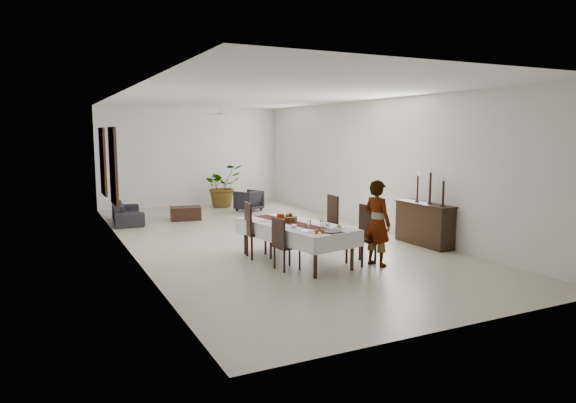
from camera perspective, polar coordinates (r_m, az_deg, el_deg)
The scene contains 85 objects.
floor at distance 11.74m, azimuth -2.56°, elevation -4.09°, with size 6.00×12.00×0.00m, color beige.
ceiling at distance 11.52m, azimuth -2.66°, elevation 11.69°, with size 6.00×12.00×0.02m, color white.
wall_back at distance 17.18m, azimuth -10.64°, elevation 4.92°, with size 6.00×0.02×3.20m, color white.
wall_front at distance 6.50m, azimuth 19.00°, elevation 0.21°, with size 6.00×0.02×3.20m, color white.
wall_left at distance 10.69m, azimuth -17.55°, elevation 3.06°, with size 0.02×12.00×3.20m, color white.
wall_right at distance 13.01m, azimuth 9.64°, elevation 4.08°, with size 0.02×12.00×3.20m, color white.
dining_table_top at distance 9.51m, azimuth 0.83°, elevation -2.67°, with size 0.95×2.27×0.05m, color black.
table_leg_fl at distance 8.51m, azimuth 3.06°, elevation -6.37°, with size 0.07×0.07×0.66m, color black.
table_leg_fr at distance 9.05m, azimuth 7.13°, elevation -5.56°, with size 0.07×0.07×0.66m, color black.
table_leg_bl at distance 10.21m, azimuth -4.74°, elevation -4.00°, with size 0.07×0.07×0.66m, color black.
table_leg_br at distance 10.67m, azimuth -0.94°, elevation -3.46°, with size 0.07×0.07×0.66m, color black.
tablecloth_top at distance 9.50m, azimuth 0.83°, elevation -2.50°, with size 1.12×2.44×0.01m, color white.
tablecloth_drape_left at distance 9.21m, azimuth -1.90°, elevation -3.71°, with size 0.01×2.44×0.28m, color white.
tablecloth_drape_right at distance 9.87m, azimuth 3.38°, elevation -2.94°, with size 0.01×2.44×0.28m, color silver.
tablecloth_drape_near at distance 8.62m, azimuth 5.79°, elevation -4.54°, with size 1.12×0.01×0.28m, color white.
tablecloth_drape_far at distance 10.50m, azimuth -3.23°, elevation -2.29°, with size 1.12×0.01×0.28m, color silver.
table_runner at distance 9.50m, azimuth 0.83°, elevation -2.46°, with size 0.33×2.37×0.00m, color #501D16.
red_pitcher at distance 9.46m, azimuth -0.83°, elevation -1.93°, with size 0.14×0.14×0.19m, color maroon.
pitcher_handle at distance 9.41m, azimuth -1.22°, elevation -1.98°, with size 0.11×0.11×0.02m, color maroon.
wine_glass_near at distance 9.09m, azimuth 3.77°, elevation -2.44°, with size 0.07×0.07×0.16m, color white.
wine_glass_mid at distance 9.03m, azimuth 2.38°, elevation -2.49°, with size 0.07×0.07×0.16m, color white.
teacup_right at distance 9.24m, azimuth 4.38°, elevation -2.60°, with size 0.09×0.09×0.06m, color white.
saucer_right at distance 9.25m, azimuth 4.38°, elevation -2.74°, with size 0.14×0.14×0.01m, color white.
teacup_left at distance 9.07m, azimuth 0.69°, elevation -2.78°, with size 0.09×0.09×0.06m, color silver.
saucer_left at distance 9.07m, azimuth 0.69°, elevation -2.92°, with size 0.14×0.14×0.01m, color white.
plate_near_right at distance 9.06m, azimuth 5.70°, elevation -2.96°, with size 0.23×0.23×0.01m, color white.
bread_near_right at distance 9.05m, azimuth 5.70°, elevation -2.80°, with size 0.09×0.09×0.09m, color tan.
plate_near_left at distance 8.78m, azimuth 2.20°, elevation -3.27°, with size 0.23×0.23×0.01m, color silver.
plate_far_left at distance 9.74m, azimuth -2.45°, elevation -2.18°, with size 0.23×0.23×0.01m, color silver.
serving_tray at distance 8.75m, azimuth 4.82°, elevation -3.32°, with size 0.34×0.34×0.02m, color #424348.
jam_jar_a at distance 8.59m, azimuth 3.91°, elevation -3.34°, with size 0.06×0.06×0.07m, color brown.
jam_jar_b at distance 8.57m, azimuth 3.18°, elevation -3.36°, with size 0.06×0.06×0.07m, color brown.
fruit_basket at distance 9.71m, azimuth 0.20°, elevation -1.96°, with size 0.28×0.28×0.09m, color brown.
fruit_red at distance 9.73m, azimuth 0.27°, elevation -1.52°, with size 0.09×0.09×0.09m, color maroon.
fruit_green at distance 9.70m, azimuth -0.08°, elevation -1.55°, with size 0.08×0.08×0.08m, color #507E25.
chair_right_near_seat at distance 9.49m, azimuth 8.14°, elevation -4.08°, with size 0.45×0.45×0.05m, color black.
chair_right_near_leg_fl at distance 9.57m, azimuth 9.68°, elevation -5.55°, with size 0.05×0.05×0.45m, color black.
chair_right_near_leg_fr at distance 9.80m, azimuth 7.99°, elevation -5.20°, with size 0.05×0.05×0.45m, color black.
chair_right_near_leg_bl at distance 9.29m, azimuth 8.23°, elevation -5.92°, with size 0.05×0.05×0.45m, color black.
chair_right_near_leg_br at distance 9.53m, azimuth 6.53°, elevation -5.54°, with size 0.05×0.05×0.45m, color black.
chair_right_near_back at distance 9.59m, azimuth 8.97°, elevation -2.10°, with size 0.45×0.04×0.58m, color black.
chair_right_far_seat at distance 10.71m, azimuth 3.97°, elevation -2.60°, with size 0.46×0.46×0.05m, color black.
chair_right_far_leg_fl at distance 10.68m, azimuth 5.32°, elevation -4.05°, with size 0.05×0.05×0.46m, color black.
chair_right_far_leg_fr at distance 11.01m, azimuth 4.43°, elevation -3.68°, with size 0.05×0.05×0.46m, color black.
chair_right_far_leg_bl at distance 10.52m, azimuth 3.47°, elevation -4.22°, with size 0.05×0.05×0.46m, color black.
chair_right_far_leg_br at distance 10.85m, azimuth 2.62°, elevation -3.83°, with size 0.05×0.05×0.46m, color black.
chair_right_far_back at distance 10.75m, azimuth 5.00°, elevation -0.87°, with size 0.46×0.04×0.59m, color black.
chair_left_near_seat at distance 9.03m, azimuth -0.11°, elevation -5.01°, with size 0.39×0.39×0.04m, color black.
chair_left_near_leg_fl at distance 9.13m, azimuth -1.51°, elevation -6.27°, with size 0.04×0.04×0.39m, color black.
chair_left_near_leg_fr at distance 8.87m, azimuth -0.41°, elevation -6.69°, with size 0.04×0.04×0.39m, color black.
chair_left_near_leg_bl at distance 9.30m, azimuth 0.17°, elevation -6.01°, with size 0.04×0.04×0.39m, color black.
chair_left_near_leg_br at distance 9.04m, azimuth 1.30°, elevation -6.41°, with size 0.04×0.04×0.39m, color black.
chair_left_near_back at distance 8.88m, azimuth -1.07°, elevation -3.47°, with size 0.39×0.04×0.50m, color black.
chair_left_far_seat at distance 9.89m, azimuth -3.27°, elevation -3.52°, with size 0.46×0.46×0.05m, color black.
chair_left_far_leg_fl at distance 10.07m, azimuth -4.56°, elevation -4.79°, with size 0.05×0.05×0.45m, color black.
chair_left_far_leg_fr at distance 9.72m, azimuth -4.04°, elevation -5.24°, with size 0.05×0.05×0.45m, color black.
chair_left_far_leg_bl at distance 10.16m, azimuth -2.52°, elevation -4.66°, with size 0.05×0.05×0.45m, color black.
chair_left_far_leg_br at distance 9.81m, azimuth -1.92°, elevation -5.10°, with size 0.05×0.05×0.45m, color black.
chair_left_far_back at distance 9.78m, azimuth -4.46°, elevation -1.81°, with size 0.46×0.04×0.58m, color black.
woman at distance 9.36m, azimuth 9.88°, elevation -2.39°, with size 0.57×0.37×1.56m, color gray.
sideboard_body at distance 11.34m, azimuth 14.89°, elevation -2.51°, with size 0.39×1.46×0.87m, color black.
sideboard_top at distance 11.27m, azimuth 14.96°, elevation -0.25°, with size 0.43×1.52×0.03m, color black.
candlestick_near_base at distance 10.88m, azimuth 16.81°, elevation -0.45°, with size 0.10×0.10×0.03m, color black.
candlestick_near_shaft at distance 10.85m, azimuth 16.87°, elevation 0.90°, with size 0.05×0.05×0.49m, color black.
candlestick_near_candle at distance 10.82m, azimuth 16.92°, elevation 2.38°, with size 0.03×0.03×0.08m, color beige.
candlestick_mid_base at distance 11.16m, azimuth 15.46°, elevation -0.20°, with size 0.10×0.10×0.03m, color black.
candlestick_mid_shaft at distance 11.12m, azimuth 15.52°, elevation 1.49°, with size 0.05×0.05×0.63m, color black.
candlestick_mid_candle at distance 11.09m, azimuth 15.59°, elevation 3.31°, with size 0.03×0.03×0.08m, color beige.
candlestick_far_base at distance 11.45m, azimuth 14.17°, elevation 0.04°, with size 0.10×0.10×0.03m, color black.
candlestick_far_shaft at distance 11.42m, azimuth 14.22°, elevation 1.45°, with size 0.05×0.05×0.53m, color black.
candlestick_far_candle at distance 11.39m, azimuth 14.27°, elevation 2.97°, with size 0.03×0.03×0.08m, color beige.
sofa at distance 14.36m, azimuth -17.41°, elevation -1.17°, with size 1.85×0.72×0.54m, color #29262B.
armchair at distance 15.76m, azimuth -4.40°, elevation 0.11°, with size 0.68×0.70×0.64m, color #27252A.
coffee_table at distance 14.40m, azimuth -11.31°, elevation -1.30°, with size 0.81×0.54×0.36m, color black.
potted_plant at distance 16.69m, azimuth -7.29°, elevation 1.76°, with size 1.23×1.07×1.37m, color #2C5321.
mirror_frame_near at distance 12.87m, azimuth -18.85°, elevation 3.74°, with size 0.06×1.05×1.85m, color black.
mirror_glass_near at distance 12.87m, azimuth -18.70°, elevation 3.75°, with size 0.01×0.90×1.70m, color white.
mirror_frame_far at distance 14.95m, azimuth -19.89°, elevation 4.19°, with size 0.06×1.05×1.85m, color black.
mirror_glass_far at distance 14.95m, azimuth -19.76°, elevation 4.20°, with size 0.01×0.90×1.70m, color silver.
fan_rod at distance 14.31m, azimuth -7.52°, elevation 10.46°, with size 0.04×0.04×0.20m, color silver.
fan_hub at distance 14.30m, azimuth -7.51°, elevation 9.66°, with size 0.16×0.16×0.08m, color silver.
fan_blade_n at distance 14.63m, azimuth -7.95°, elevation 9.60°, with size 0.10×0.55×0.01m, color silver.
fan_blade_s at distance 13.97m, azimuth -7.04°, elevation 9.71°, with size 0.10×0.55×0.01m, color silver.
fan_blade_e at distance 14.42m, azimuth -6.17°, elevation 9.66°, with size 0.55×0.10×0.01m, color silver.
fan_blade_w at distance 14.19m, azimuth -8.87°, elevation 9.65°, with size 0.55×0.10×0.01m, color silver.
Camera 1 is at (-4.58, -10.54, 2.40)m, focal length 32.00 mm.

